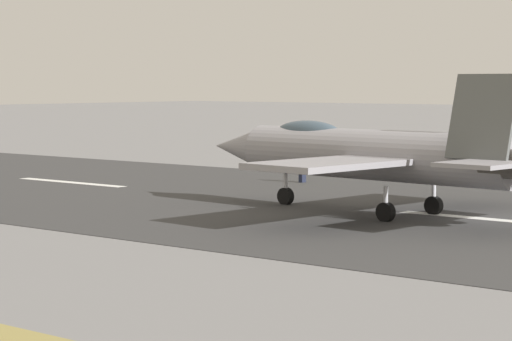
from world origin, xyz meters
TOP-DOWN VIEW (x-y plane):
  - ground_plane at (0.00, 0.00)m, footprint 400.00×400.00m
  - runway_strip at (-0.02, 0.00)m, footprint 240.00×26.00m
  - fighter_jet at (4.51, 1.38)m, footprint 17.61×14.54m
  - crew_person at (15.11, -7.97)m, footprint 0.65×0.43m
  - marker_cone_mid at (11.08, -12.72)m, footprint 0.44×0.44m

SIDE VIEW (x-z plane):
  - ground_plane at x=0.00m, z-range 0.00..0.00m
  - runway_strip at x=-0.02m, z-range 0.00..0.02m
  - marker_cone_mid at x=11.08m, z-range 0.00..0.55m
  - crew_person at x=15.11m, z-range 0.00..1.59m
  - fighter_jet at x=4.51m, z-range -0.35..5.36m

